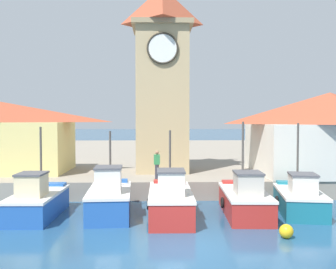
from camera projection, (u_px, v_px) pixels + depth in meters
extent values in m
plane|color=navy|center=(186.00, 250.00, 13.27)|extent=(300.00, 300.00, 0.00)
cube|color=gray|center=(166.00, 156.00, 41.04)|extent=(120.00, 40.00, 1.02)
cube|color=#2356A8|center=(38.00, 206.00, 17.72)|extent=(1.88, 4.34, 0.98)
cube|color=#2356A8|center=(50.00, 185.00, 19.59)|extent=(1.53, 0.63, 0.24)
cube|color=silver|center=(38.00, 194.00, 17.70)|extent=(1.94, 4.40, 0.12)
cube|color=beige|center=(32.00, 185.00, 16.93)|extent=(1.10, 1.31, 0.93)
cube|color=#4C4C51|center=(32.00, 174.00, 16.91)|extent=(1.18, 1.39, 0.08)
cylinder|color=#4C4742|center=(41.00, 159.00, 18.17)|extent=(0.10, 0.10, 2.96)
torus|color=black|center=(18.00, 205.00, 17.93)|extent=(0.13, 0.52, 0.52)
cube|color=#2356A8|center=(110.00, 203.00, 18.00)|extent=(2.06, 4.47, 1.10)
cube|color=#2356A8|center=(112.00, 182.00, 19.90)|extent=(1.58, 0.68, 0.24)
cube|color=silver|center=(110.00, 190.00, 17.97)|extent=(2.12, 4.53, 0.12)
cube|color=silver|center=(108.00, 180.00, 17.19)|extent=(1.17, 1.37, 1.05)
cube|color=#4C4C51|center=(108.00, 167.00, 17.16)|extent=(1.25, 1.45, 0.08)
cylinder|color=#4C4742|center=(110.00, 159.00, 18.46)|extent=(0.10, 0.10, 2.64)
torus|color=black|center=(88.00, 203.00, 18.13)|extent=(0.15, 0.53, 0.52)
cube|color=#AD2823|center=(170.00, 205.00, 17.58)|extent=(1.87, 4.92, 1.10)
cube|color=#AD2823|center=(169.00, 182.00, 19.76)|extent=(1.56, 0.61, 0.24)
cube|color=silver|center=(170.00, 192.00, 17.56)|extent=(1.94, 4.98, 0.12)
cube|color=silver|center=(171.00, 183.00, 16.68)|extent=(1.11, 1.48, 0.97)
cube|color=#4C4C51|center=(171.00, 171.00, 16.66)|extent=(1.19, 1.56, 0.08)
cylinder|color=#4C4742|center=(170.00, 159.00, 18.11)|extent=(0.10, 0.10, 2.69)
torus|color=black|center=(148.00, 204.00, 17.81)|extent=(0.12, 0.52, 0.52)
cube|color=#AD2823|center=(245.00, 204.00, 18.09)|extent=(2.07, 4.85, 1.00)
cube|color=#AD2823|center=(237.00, 183.00, 20.20)|extent=(1.59, 0.68, 0.24)
cube|color=silver|center=(245.00, 192.00, 18.07)|extent=(2.13, 4.91, 0.12)
cube|color=#B2ADA3|center=(248.00, 184.00, 17.22)|extent=(1.17, 1.48, 0.91)
cube|color=#4C4C51|center=(248.00, 173.00, 17.20)|extent=(1.25, 1.57, 0.08)
cylinder|color=#4C4742|center=(243.00, 155.00, 18.60)|extent=(0.10, 0.10, 3.18)
torus|color=black|center=(222.00, 203.00, 18.35)|extent=(0.15, 0.53, 0.52)
cube|color=#196B7F|center=(299.00, 203.00, 18.45)|extent=(2.50, 4.43, 0.95)
cube|color=#196B7F|center=(292.00, 184.00, 20.25)|extent=(1.64, 0.85, 0.24)
cube|color=silver|center=(299.00, 192.00, 18.43)|extent=(2.56, 4.50, 0.12)
cube|color=beige|center=(303.00, 184.00, 17.69)|extent=(1.29, 1.42, 0.82)
cube|color=#4C4C51|center=(303.00, 174.00, 17.67)|extent=(1.38, 1.51, 0.08)
cylinder|color=#4C4742|center=(298.00, 156.00, 18.88)|extent=(0.10, 0.10, 3.16)
torus|color=black|center=(277.00, 201.00, 18.79)|extent=(0.20, 0.53, 0.52)
cube|color=tan|center=(162.00, 101.00, 25.33)|extent=(3.26, 3.26, 9.12)
cube|color=#9C865F|center=(162.00, 27.00, 25.14)|extent=(3.76, 3.76, 0.30)
pyramid|color=#A3472D|center=(162.00, 6.00, 25.08)|extent=(3.76, 3.76, 2.40)
cylinder|color=white|center=(163.00, 48.00, 23.52)|extent=(1.79, 0.12, 1.79)
torus|color=#332D23|center=(163.00, 48.00, 23.48)|extent=(1.91, 0.12, 1.91)
cube|color=silver|center=(329.00, 148.00, 24.61)|extent=(9.05, 6.84, 3.08)
pyramid|color=#A3472D|center=(330.00, 108.00, 24.51)|extent=(9.45, 7.24, 1.96)
sphere|color=gold|center=(286.00, 231.00, 14.53)|extent=(0.52, 0.52, 0.52)
cylinder|color=#33333D|center=(157.00, 172.00, 21.93)|extent=(0.22, 0.22, 0.85)
cube|color=#338C4C|center=(157.00, 159.00, 21.90)|extent=(0.34, 0.22, 0.56)
sphere|color=#9E7051|center=(157.00, 152.00, 21.89)|extent=(0.20, 0.20, 0.20)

